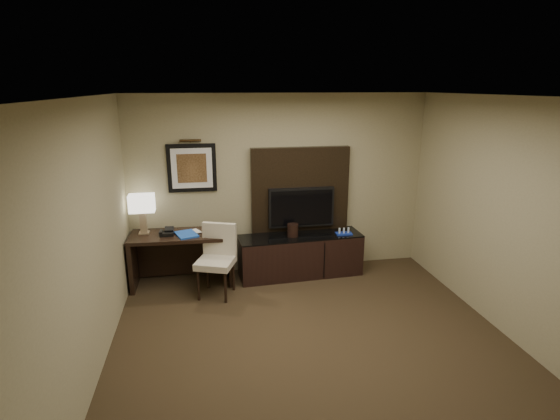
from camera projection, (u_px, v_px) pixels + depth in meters
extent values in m
cube|color=#312416|center=(320.00, 360.00, 4.64)|extent=(4.50, 5.00, 0.01)
cube|color=silver|center=(328.00, 97.00, 3.89)|extent=(4.50, 5.00, 0.01)
cube|color=#998F67|center=(280.00, 185.00, 6.63)|extent=(4.50, 0.01, 2.70)
cube|color=#998F67|center=(80.00, 254.00, 3.89)|extent=(0.01, 5.00, 2.70)
cube|color=#998F67|center=(529.00, 227.00, 4.64)|extent=(0.01, 5.00, 2.70)
cube|color=black|center=(182.00, 259.00, 6.32)|extent=(1.45, 0.66, 0.77)
cube|color=black|center=(300.00, 255.00, 6.63)|extent=(1.87, 0.62, 0.64)
cube|color=black|center=(300.00, 190.00, 6.65)|extent=(1.50, 0.12, 1.30)
cube|color=black|center=(301.00, 207.00, 6.62)|extent=(1.00, 0.08, 0.60)
cube|color=black|center=(192.00, 168.00, 6.31)|extent=(0.70, 0.04, 0.70)
cylinder|color=#3E2A14|center=(190.00, 141.00, 6.17)|extent=(0.04, 0.04, 0.30)
cube|color=blue|center=(186.00, 234.00, 6.16)|extent=(0.36, 0.42, 0.02)
imported|color=#BFAB96|center=(189.00, 227.00, 6.20)|extent=(0.14, 0.08, 0.20)
cylinder|color=black|center=(293.00, 230.00, 6.48)|extent=(0.21, 0.21, 0.19)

